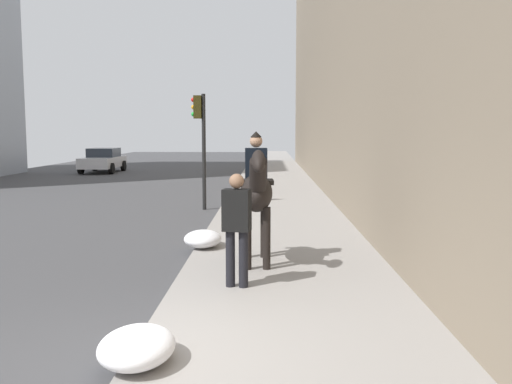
% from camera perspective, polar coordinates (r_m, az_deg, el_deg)
% --- Properties ---
extents(sidewalk_slab, '(120.00, 3.58, 0.12)m').
position_cam_1_polar(sidewalk_slab, '(5.95, 4.53, -17.29)').
color(sidewalk_slab, gray).
rests_on(sidewalk_slab, ground).
extents(mounted_horse_near, '(2.15, 0.65, 2.32)m').
position_cam_1_polar(mounted_horse_near, '(9.57, 0.04, 0.14)').
color(mounted_horse_near, black).
rests_on(mounted_horse_near, sidewalk_slab).
extents(pedestrian_greeting, '(0.33, 0.44, 1.70)m').
position_cam_1_polar(pedestrian_greeting, '(8.21, -2.00, -3.14)').
color(pedestrian_greeting, black).
rests_on(pedestrian_greeting, sidewalk_slab).
extents(car_mid_lane, '(4.29, 2.01, 1.44)m').
position_cam_1_polar(car_mid_lane, '(34.25, -15.45, 3.20)').
color(car_mid_lane, silver).
rests_on(car_mid_lane, ground).
extents(traffic_light_near_curb, '(0.20, 0.44, 3.58)m').
position_cam_1_polar(traffic_light_near_curb, '(17.22, -5.70, 6.14)').
color(traffic_light_near_curb, black).
rests_on(traffic_light_near_curb, ground).
extents(snow_pile_near, '(0.99, 0.77, 0.34)m').
position_cam_1_polar(snow_pile_near, '(5.88, -12.16, -15.29)').
color(snow_pile_near, white).
rests_on(snow_pile_near, sidewalk_slab).
extents(snow_pile_far, '(0.98, 0.75, 0.34)m').
position_cam_1_polar(snow_pile_far, '(11.22, -5.50, -4.81)').
color(snow_pile_far, white).
rests_on(snow_pile_far, sidewalk_slab).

